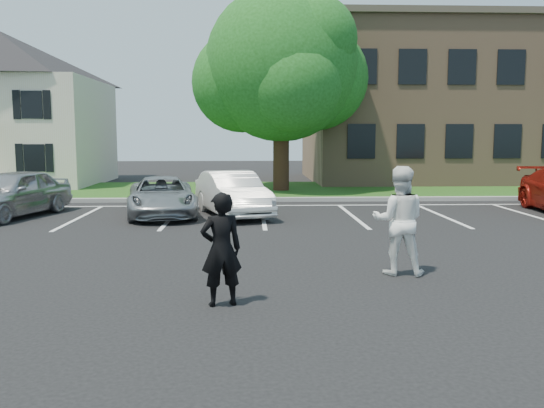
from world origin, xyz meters
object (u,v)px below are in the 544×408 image
(office_building, at_px, (509,104))
(car_silver_west, at_px, (12,193))
(car_white_sedan, at_px, (233,194))
(tree, at_px, (283,69))
(car_silver_minivan, at_px, (162,197))
(man_black_suit, at_px, (221,249))
(man_white_shirt, at_px, (399,221))

(office_building, xyz_separation_m, car_silver_west, (-21.70, -13.77, -3.42))
(car_white_sedan, bearing_deg, office_building, 24.67)
(tree, height_order, car_silver_minivan, tree)
(car_silver_west, distance_m, car_white_sedan, 6.76)
(man_black_suit, distance_m, car_silver_west, 11.68)
(man_white_shirt, distance_m, car_silver_west, 12.58)
(tree, relative_size, car_silver_west, 2.02)
(car_white_sedan, bearing_deg, car_silver_minivan, 161.97)
(car_silver_minivan, bearing_deg, man_black_suit, -86.10)
(tree, bearing_deg, office_building, 25.78)
(man_black_suit, distance_m, car_white_sedan, 9.52)
(car_silver_west, bearing_deg, tree, 56.52)
(man_white_shirt, bearing_deg, car_white_sedan, -55.51)
(office_building, bearing_deg, car_white_sedan, -137.45)
(car_white_sedan, bearing_deg, man_white_shirt, -85.20)
(tree, height_order, man_black_suit, tree)
(man_black_suit, height_order, car_white_sedan, man_black_suit)
(office_building, height_order, man_black_suit, office_building)
(tree, height_order, man_white_shirt, tree)
(man_black_suit, bearing_deg, man_white_shirt, -165.19)
(man_white_shirt, relative_size, car_white_sedan, 0.47)
(office_building, xyz_separation_m, car_white_sedan, (-14.94, -13.71, -3.47))
(man_white_shirt, bearing_deg, car_silver_minivan, -43.10)
(office_building, distance_m, car_silver_minivan, 22.23)
(man_white_shirt, xyz_separation_m, car_white_sedan, (-3.22, 7.71, -0.30))
(man_white_shirt, height_order, car_silver_west, man_white_shirt)
(man_black_suit, distance_m, car_silver_minivan, 9.80)
(tree, distance_m, man_black_suit, 17.69)
(tree, bearing_deg, car_white_sedan, -105.15)
(office_building, distance_m, man_white_shirt, 24.63)
(office_building, relative_size, car_silver_west, 5.15)
(man_white_shirt, distance_m, car_white_sedan, 8.37)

